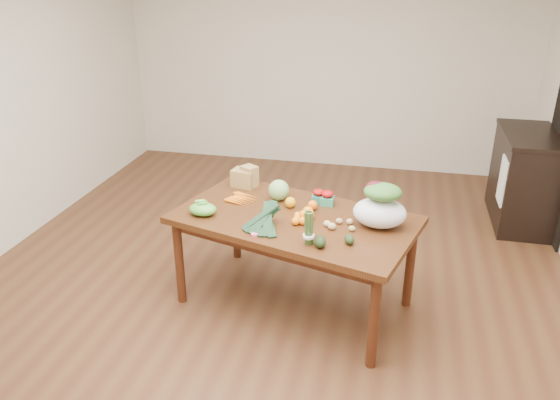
% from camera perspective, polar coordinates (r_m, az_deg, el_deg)
% --- Properties ---
extents(floor, '(6.00, 6.00, 0.00)m').
position_cam_1_polar(floor, '(4.62, -1.23, -8.71)').
color(floor, '#54341C').
rests_on(floor, ground).
extents(room_walls, '(5.02, 6.02, 2.70)m').
position_cam_1_polar(room_walls, '(4.05, -1.40, 7.58)').
color(room_walls, beige).
rests_on(room_walls, floor).
extents(dining_table, '(1.93, 1.41, 0.75)m').
position_cam_1_polar(dining_table, '(4.19, 1.47, -6.40)').
color(dining_table, '#442710').
rests_on(dining_table, floor).
extents(cabinet, '(0.52, 1.02, 0.94)m').
position_cam_1_polar(cabinet, '(6.00, 24.09, 2.08)').
color(cabinet, black).
rests_on(cabinet, floor).
extents(dish_towel, '(0.02, 0.28, 0.45)m').
position_cam_1_polar(dish_towel, '(5.62, 22.20, 1.87)').
color(dish_towel, white).
rests_on(dish_towel, cabinet).
extents(paper_bag, '(0.30, 0.27, 0.18)m').
position_cam_1_polar(paper_bag, '(4.53, -3.80, 2.50)').
color(paper_bag, '#A07F48').
rests_on(paper_bag, dining_table).
extents(cabbage, '(0.16, 0.16, 0.16)m').
position_cam_1_polar(cabbage, '(4.26, -0.13, 1.04)').
color(cabbage, '#8DBF6E').
rests_on(cabbage, dining_table).
extents(strawberry_basket_a, '(0.12, 0.12, 0.09)m').
position_cam_1_polar(strawberry_basket_a, '(4.25, 4.02, 0.31)').
color(strawberry_basket_a, '#AD0B0B').
rests_on(strawberry_basket_a, dining_table).
extents(strawberry_basket_b, '(0.12, 0.12, 0.09)m').
position_cam_1_polar(strawberry_basket_b, '(4.21, 4.97, 0.10)').
color(strawberry_basket_b, '#B30B0F').
rests_on(strawberry_basket_b, dining_table).
extents(orange_a, '(0.08, 0.08, 0.08)m').
position_cam_1_polar(orange_a, '(4.15, 1.09, -0.25)').
color(orange_a, '#F3A10E').
rests_on(orange_a, dining_table).
extents(orange_b, '(0.08, 0.08, 0.08)m').
position_cam_1_polar(orange_b, '(4.12, 3.42, -0.55)').
color(orange_b, orange).
rests_on(orange_b, dining_table).
extents(orange_c, '(0.08, 0.08, 0.08)m').
position_cam_1_polar(orange_c, '(4.00, 2.93, -1.23)').
color(orange_c, orange).
rests_on(orange_c, dining_table).
extents(mandarin_cluster, '(0.22, 0.22, 0.09)m').
position_cam_1_polar(mandarin_cluster, '(3.92, 2.44, -1.70)').
color(mandarin_cluster, orange).
rests_on(mandarin_cluster, dining_table).
extents(carrots, '(0.27, 0.27, 0.03)m').
position_cam_1_polar(carrots, '(4.28, -3.97, 0.11)').
color(carrots, orange).
rests_on(carrots, dining_table).
extents(snap_pea_bag, '(0.21, 0.15, 0.09)m').
position_cam_1_polar(snap_pea_bag, '(4.06, -8.07, -0.96)').
color(snap_pea_bag, '#5EB33C').
rests_on(snap_pea_bag, dining_table).
extents(kale_bunch, '(0.42, 0.47, 0.16)m').
position_cam_1_polar(kale_bunch, '(3.79, -1.93, -2.10)').
color(kale_bunch, black).
rests_on(kale_bunch, dining_table).
extents(asparagus_bundle, '(0.11, 0.13, 0.26)m').
position_cam_1_polar(asparagus_bundle, '(3.58, 3.03, -2.90)').
color(asparagus_bundle, '#487033').
rests_on(asparagus_bundle, dining_table).
extents(potato_a, '(0.05, 0.05, 0.05)m').
position_cam_1_polar(potato_a, '(3.88, 4.94, -2.48)').
color(potato_a, '#CFBF77').
rests_on(potato_a, dining_table).
extents(potato_b, '(0.06, 0.05, 0.05)m').
position_cam_1_polar(potato_b, '(3.84, 5.44, -2.75)').
color(potato_b, tan).
rests_on(potato_b, dining_table).
extents(potato_c, '(0.05, 0.04, 0.04)m').
position_cam_1_polar(potato_c, '(3.93, 7.30, -2.25)').
color(potato_c, tan).
rests_on(potato_c, dining_table).
extents(potato_d, '(0.05, 0.04, 0.04)m').
position_cam_1_polar(potato_d, '(3.93, 6.20, -2.19)').
color(potato_d, tan).
rests_on(potato_d, dining_table).
extents(potato_e, '(0.05, 0.04, 0.04)m').
position_cam_1_polar(potato_e, '(3.83, 7.52, -2.97)').
color(potato_e, tan).
rests_on(potato_e, dining_table).
extents(avocado_a, '(0.11, 0.13, 0.08)m').
position_cam_1_polar(avocado_a, '(3.60, 4.20, -4.35)').
color(avocado_a, black).
rests_on(avocado_a, dining_table).
extents(avocado_b, '(0.09, 0.11, 0.06)m').
position_cam_1_polar(avocado_b, '(3.66, 7.26, -4.09)').
color(avocado_b, black).
rests_on(avocado_b, dining_table).
extents(salad_bag, '(0.44, 0.38, 0.29)m').
position_cam_1_polar(salad_bag, '(3.88, 10.42, -0.77)').
color(salad_bag, white).
rests_on(salad_bag, dining_table).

